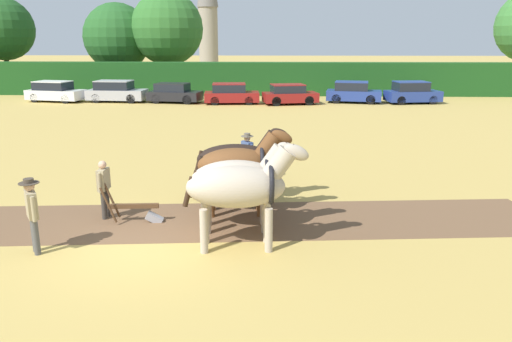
# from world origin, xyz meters

# --- Properties ---
(ground_plane) EXTENTS (240.00, 240.00, 0.00)m
(ground_plane) POSITION_xyz_m (0.00, 0.00, 0.00)
(ground_plane) COLOR tan
(plowed_furrow_strip) EXTENTS (23.60, 4.76, 0.01)m
(plowed_furrow_strip) POSITION_xyz_m (-1.44, 1.45, 0.00)
(plowed_furrow_strip) COLOR brown
(plowed_furrow_strip) RESTS_ON ground
(hedgerow) EXTENTS (67.06, 1.73, 2.67)m
(hedgerow) POSITION_xyz_m (0.00, 31.22, 1.34)
(hedgerow) COLOR #194719
(hedgerow) RESTS_ON ground
(tree_left) EXTENTS (5.57, 5.57, 8.17)m
(tree_left) POSITION_xyz_m (-21.34, 35.01, 5.37)
(tree_left) COLOR #423323
(tree_left) RESTS_ON ground
(tree_center_left) EXTENTS (6.05, 6.05, 7.71)m
(tree_center_left) POSITION_xyz_m (-11.15, 35.61, 4.67)
(tree_center_left) COLOR #4C3823
(tree_center_left) RESTS_ON ground
(tree_center) EXTENTS (6.41, 6.41, 8.62)m
(tree_center) POSITION_xyz_m (-6.45, 35.15, 5.40)
(tree_center) COLOR #4C3823
(tree_center) RESTS_ON ground
(draft_horse_lead_left) EXTENTS (2.91, 1.19, 2.52)m
(draft_horse_lead_left) POSITION_xyz_m (2.31, 0.02, 1.46)
(draft_horse_lead_left) COLOR #B2A38E
(draft_horse_lead_left) RESTS_ON ground
(draft_horse_lead_right) EXTENTS (2.85, 1.19, 2.32)m
(draft_horse_lead_right) POSITION_xyz_m (2.22, 1.17, 1.31)
(draft_horse_lead_right) COLOR #B2A38E
(draft_horse_lead_right) RESTS_ON ground
(draft_horse_trail_left) EXTENTS (2.71, 1.13, 2.41)m
(draft_horse_trail_left) POSITION_xyz_m (2.13, 2.32, 1.38)
(draft_horse_trail_left) COLOR brown
(draft_horse_trail_left) RESTS_ON ground
(draft_horse_trail_right) EXTENTS (2.87, 1.10, 2.25)m
(draft_horse_trail_right) POSITION_xyz_m (2.04, 3.46, 1.27)
(draft_horse_trail_right) COLOR black
(draft_horse_trail_right) RESTS_ON ground
(plow) EXTENTS (1.58, 0.49, 1.13)m
(plow) POSITION_xyz_m (-0.48, 1.53, 0.32)
(plow) COLOR #4C331E
(plow) RESTS_ON ground
(farmer_at_plow) EXTENTS (0.23, 0.64, 1.58)m
(farmer_at_plow) POSITION_xyz_m (-1.45, 1.84, 0.91)
(farmer_at_plow) COLOR #38332D
(farmer_at_plow) RESTS_ON ground
(farmer_beside_team) EXTENTS (0.43, 0.55, 1.66)m
(farmer_beside_team) POSITION_xyz_m (2.18, 5.43, 0.96)
(farmer_beside_team) COLOR #38332D
(farmer_beside_team) RESTS_ON ground
(farmer_onlooker_left) EXTENTS (0.44, 0.58, 1.75)m
(farmer_onlooker_left) POSITION_xyz_m (-2.29, -0.46, 1.03)
(farmer_onlooker_left) COLOR #4C4C4C
(farmer_onlooker_left) RESTS_ON ground
(parked_car_far_left) EXTENTS (4.46, 2.58, 1.52)m
(parked_car_far_left) POSITION_xyz_m (-13.28, 26.26, 0.73)
(parked_car_far_left) COLOR silver
(parked_car_far_left) RESTS_ON ground
(parked_car_left) EXTENTS (4.40, 2.15, 1.57)m
(parked_car_left) POSITION_xyz_m (-8.67, 26.32, 0.76)
(parked_car_left) COLOR #A8A8B2
(parked_car_left) RESTS_ON ground
(parked_car_center_left) EXTENTS (4.07, 2.35, 1.43)m
(parked_car_center_left) POSITION_xyz_m (-4.25, 25.97, 0.69)
(parked_car_center_left) COLOR black
(parked_car_center_left) RESTS_ON ground
(parked_car_center) EXTENTS (4.05, 2.15, 1.47)m
(parked_car_center) POSITION_xyz_m (-0.03, 25.54, 0.70)
(parked_car_center) COLOR maroon
(parked_car_center) RESTS_ON ground
(parked_car_center_right) EXTENTS (4.11, 2.50, 1.44)m
(parked_car_center_right) POSITION_xyz_m (4.20, 25.34, 0.70)
(parked_car_center_right) COLOR maroon
(parked_car_center_right) RESTS_ON ground
(parked_car_right) EXTENTS (4.18, 2.43, 1.55)m
(parked_car_right) POSITION_xyz_m (8.91, 26.42, 0.75)
(parked_car_right) COLOR navy
(parked_car_right) RESTS_ON ground
(parked_car_far_right) EXTENTS (4.07, 2.33, 1.59)m
(parked_car_far_right) POSITION_xyz_m (13.15, 26.18, 0.76)
(parked_car_far_right) COLOR navy
(parked_car_far_right) RESTS_ON ground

